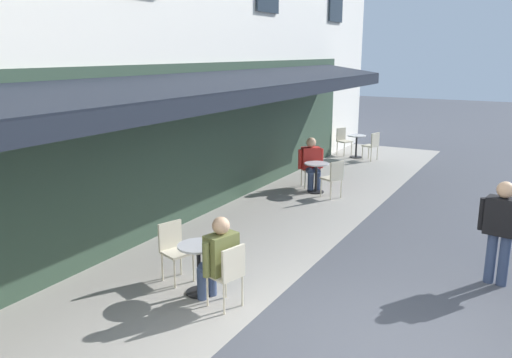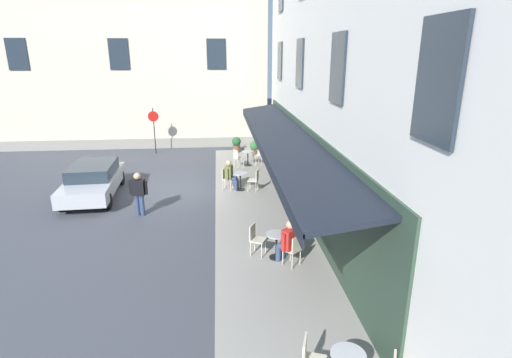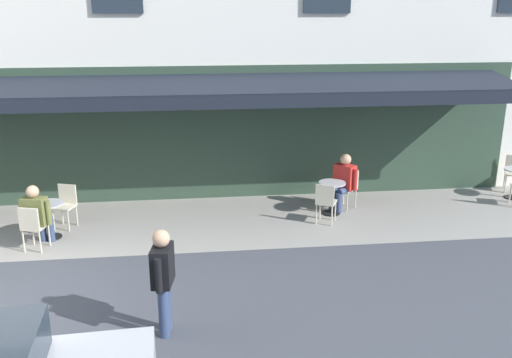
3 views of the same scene
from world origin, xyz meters
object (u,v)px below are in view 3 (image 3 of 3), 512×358
(seated_companion_in_olive, at_px, (37,213))
(walking_pedestrian_in_black, at_px, (163,274))
(cafe_chair_cream_kerbside, at_px, (326,200))
(cafe_chair_cream_facing_street, at_px, (348,185))
(cafe_table_near_entrance, at_px, (49,215))
(cafe_chair_cream_by_window, at_px, (66,202))
(cafe_chair_cream_corner_right, at_px, (32,224))
(seated_patron_in_red, at_px, (343,180))
(cafe_table_mid_terrace, at_px, (332,193))

(seated_companion_in_olive, height_order, walking_pedestrian_in_black, walking_pedestrian_in_black)
(cafe_chair_cream_kerbside, distance_m, cafe_chair_cream_facing_street, 1.24)
(cafe_table_near_entrance, distance_m, seated_companion_in_olive, 0.46)
(cafe_chair_cream_by_window, relative_size, cafe_chair_cream_facing_street, 1.00)
(cafe_chair_cream_by_window, distance_m, cafe_chair_cream_facing_street, 6.28)
(cafe_chair_cream_corner_right, bearing_deg, seated_companion_in_olive, -105.20)
(seated_patron_in_red, bearing_deg, seated_companion_in_olive, 11.85)
(cafe_chair_cream_by_window, bearing_deg, walking_pedestrian_in_black, 117.39)
(cafe_table_mid_terrace, bearing_deg, cafe_chair_cream_facing_street, -139.97)
(cafe_chair_cream_facing_street, height_order, seated_companion_in_olive, seated_companion_in_olive)
(cafe_chair_cream_kerbside, xyz_separation_m, seated_patron_in_red, (-0.60, -0.83, 0.15))
(cafe_chair_cream_corner_right, height_order, cafe_chair_cream_kerbside, same)
(seated_patron_in_red, distance_m, walking_pedestrian_in_black, 6.05)
(cafe_chair_cream_facing_street, bearing_deg, seated_patron_in_red, 40.03)
(walking_pedestrian_in_black, bearing_deg, seated_companion_in_olive, -52.46)
(cafe_table_mid_terrace, height_order, walking_pedestrian_in_black, walking_pedestrian_in_black)
(cafe_table_mid_terrace, xyz_separation_m, walking_pedestrian_in_black, (3.53, 4.40, 0.44))
(cafe_table_near_entrance, relative_size, cafe_chair_cream_facing_street, 0.82)
(seated_patron_in_red, bearing_deg, cafe_table_mid_terrace, 40.03)
(cafe_chair_cream_by_window, height_order, seated_companion_in_olive, seated_companion_in_olive)
(cafe_chair_cream_by_window, distance_m, cafe_table_mid_terrace, 5.77)
(cafe_table_near_entrance, distance_m, walking_pedestrian_in_black, 4.47)
(cafe_chair_cream_facing_street, relative_size, walking_pedestrian_in_black, 0.57)
(cafe_table_near_entrance, bearing_deg, walking_pedestrian_in_black, 123.25)
(cafe_table_near_entrance, bearing_deg, cafe_chair_cream_kerbside, -178.93)
(cafe_chair_cream_corner_right, xyz_separation_m, walking_pedestrian_in_black, (-2.61, 3.11, 0.38))
(cafe_chair_cream_by_window, xyz_separation_m, cafe_chair_cream_kerbside, (-5.49, 0.49, 0.00))
(cafe_chair_cream_kerbside, distance_m, seated_companion_in_olive, 5.83)
(cafe_chair_cream_facing_street, height_order, seated_patron_in_red, seated_patron_in_red)
(cafe_chair_cream_by_window, height_order, cafe_chair_cream_facing_street, same)
(seated_companion_in_olive, distance_m, walking_pedestrian_in_black, 4.19)
(seated_patron_in_red, xyz_separation_m, walking_pedestrian_in_black, (3.85, 4.66, 0.23))
(cafe_table_near_entrance, distance_m, cafe_chair_cream_by_window, 0.63)
(cafe_chair_cream_kerbside, distance_m, seated_patron_in_red, 1.04)
(seated_companion_in_olive, relative_size, walking_pedestrian_in_black, 0.80)
(cafe_chair_cream_corner_right, relative_size, cafe_chair_cream_kerbside, 1.00)
(cafe_chair_cream_kerbside, bearing_deg, cafe_chair_cream_facing_street, -128.15)
(cafe_chair_cream_kerbside, height_order, walking_pedestrian_in_black, walking_pedestrian_in_black)
(cafe_chair_cream_by_window, bearing_deg, seated_patron_in_red, -176.79)
(cafe_table_near_entrance, distance_m, cafe_chair_cream_corner_right, 0.63)
(cafe_table_mid_terrace, bearing_deg, cafe_chair_cream_by_window, 0.73)
(seated_patron_in_red, height_order, walking_pedestrian_in_black, walking_pedestrian_in_black)
(cafe_chair_cream_corner_right, relative_size, seated_companion_in_olive, 0.71)
(seated_patron_in_red, bearing_deg, cafe_chair_cream_kerbside, 54.31)
(walking_pedestrian_in_black, bearing_deg, cafe_chair_cream_by_window, -62.61)
(cafe_table_near_entrance, xyz_separation_m, walking_pedestrian_in_black, (-2.44, 3.72, 0.44))
(cafe_chair_cream_facing_street, bearing_deg, cafe_chair_cream_kerbside, 51.85)
(cafe_chair_cream_facing_street, xyz_separation_m, seated_patron_in_red, (0.16, 0.14, 0.15))
(cafe_chair_cream_by_window, bearing_deg, cafe_chair_cream_kerbside, 174.88)
(cafe_chair_cream_corner_right, height_order, cafe_chair_cream_facing_street, same)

